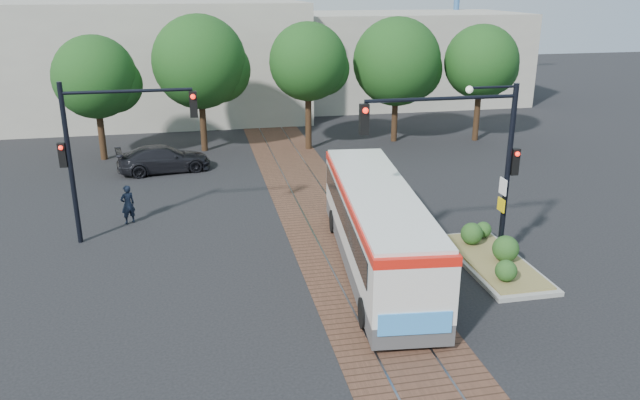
{
  "coord_description": "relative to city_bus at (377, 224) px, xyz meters",
  "views": [
    {
      "loc": [
        -5.04,
        -19.01,
        9.23
      ],
      "look_at": [
        -0.62,
        2.39,
        1.6
      ],
      "focal_mm": 35.0,
      "sensor_mm": 36.0,
      "label": 1
    }
  ],
  "objects": [
    {
      "name": "signal_pole_main",
      "position": [
        3.1,
        -0.45,
        2.57
      ],
      "size": [
        5.49,
        0.46,
        6.0
      ],
      "color": "black",
      "rests_on": "ground"
    },
    {
      "name": "city_bus",
      "position": [
        0.0,
        0.0,
        0.0
      ],
      "size": [
        3.35,
        10.83,
        2.85
      ],
      "rotation": [
        0.0,
        0.0,
        -0.1
      ],
      "color": "#424244",
      "rests_on": "ground"
    },
    {
      "name": "warehouses",
      "position": [
        -1.29,
        29.1,
        2.22
      ],
      "size": [
        40.0,
        13.0,
        8.0
      ],
      "color": "#ADA899",
      "rests_on": "ground"
    },
    {
      "name": "ground",
      "position": [
        -0.76,
        0.36,
        -1.59
      ],
      "size": [
        120.0,
        120.0,
        0.0
      ],
      "primitive_type": "plane",
      "color": "black",
      "rests_on": "ground"
    },
    {
      "name": "trackbed",
      "position": [
        -0.76,
        4.36,
        -1.58
      ],
      "size": [
        3.6,
        40.0,
        0.02
      ],
      "color": "brown",
      "rests_on": "ground"
    },
    {
      "name": "officer",
      "position": [
        -8.61,
        6.01,
        -0.79
      ],
      "size": [
        0.7,
        0.62,
        1.61
      ],
      "primitive_type": "imported",
      "rotation": [
        0.0,
        0.0,
        3.64
      ],
      "color": "black",
      "rests_on": "ground"
    },
    {
      "name": "signal_pole_left",
      "position": [
        -9.13,
        4.35,
        2.27
      ],
      "size": [
        4.99,
        0.34,
        6.0
      ],
      "color": "black",
      "rests_on": "ground"
    },
    {
      "name": "tree_row",
      "position": [
        0.45,
        16.77,
        3.26
      ],
      "size": [
        26.4,
        5.6,
        7.67
      ],
      "color": "#382314",
      "rests_on": "ground"
    },
    {
      "name": "traffic_island",
      "position": [
        4.06,
        -0.54,
        -1.26
      ],
      "size": [
        2.2,
        5.2,
        1.13
      ],
      "color": "gray",
      "rests_on": "ground"
    },
    {
      "name": "parked_car",
      "position": [
        -7.42,
        13.25,
        -0.91
      ],
      "size": [
        4.91,
        2.6,
        1.36
      ],
      "primitive_type": "imported",
      "rotation": [
        0.0,
        0.0,
        1.73
      ],
      "color": "black",
      "rests_on": "ground"
    }
  ]
}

